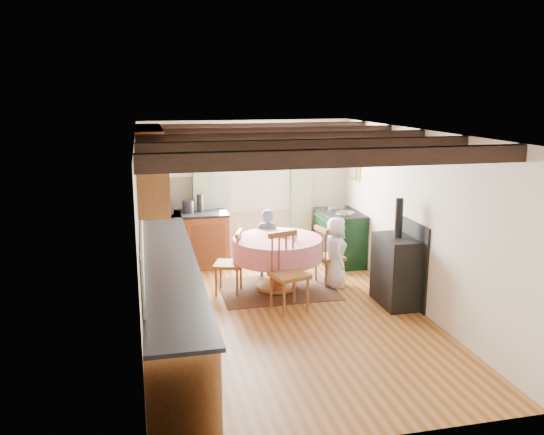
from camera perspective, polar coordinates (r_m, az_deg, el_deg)
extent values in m
cube|color=#A56734|center=(7.53, 1.38, -9.90)|extent=(3.60, 5.50, 0.00)
cube|color=white|center=(6.96, 1.49, 8.65)|extent=(3.60, 5.50, 0.00)
cube|color=silver|center=(9.78, -2.56, 2.75)|extent=(3.60, 0.00, 2.40)
cube|color=silver|center=(4.66, 9.94, -8.84)|extent=(3.60, 0.00, 2.40)
cube|color=silver|center=(6.94, -13.13, -1.76)|extent=(0.00, 5.50, 2.40)
cube|color=silver|center=(7.78, 14.38, -0.25)|extent=(0.00, 5.50, 2.40)
cube|color=black|center=(5.07, 7.14, 5.98)|extent=(3.60, 0.16, 0.16)
cube|color=black|center=(6.01, 3.87, 7.11)|extent=(3.60, 0.16, 0.16)
cube|color=black|center=(6.97, 1.49, 7.91)|extent=(3.60, 0.16, 0.16)
cube|color=black|center=(7.94, -0.33, 8.51)|extent=(3.60, 0.16, 0.16)
cube|color=black|center=(8.92, -1.75, 8.97)|extent=(3.60, 0.16, 0.16)
cube|color=beige|center=(7.23, -12.98, -1.16)|extent=(0.02, 4.50, 0.55)
cube|color=beige|center=(9.64, -8.40, 2.47)|extent=(1.40, 0.02, 0.55)
cube|color=#A45A29|center=(7.17, -10.40, -7.53)|extent=(0.60, 5.30, 0.88)
cube|color=#A45A29|center=(9.53, -8.41, -2.34)|extent=(1.30, 0.60, 0.88)
cube|color=black|center=(7.02, -10.39, -4.00)|extent=(0.64, 5.30, 0.04)
cube|color=black|center=(9.40, -8.49, 0.34)|extent=(1.30, 0.64, 0.04)
cube|color=#A45A29|center=(7.98, -12.19, 5.65)|extent=(0.34, 1.80, 0.90)
cube|color=#A45A29|center=(6.51, -11.94, 3.65)|extent=(0.34, 0.90, 0.70)
cube|color=white|center=(9.72, -1.98, 5.08)|extent=(1.34, 0.03, 1.54)
cube|color=white|center=(9.73, -1.99, 5.08)|extent=(1.20, 0.01, 1.40)
cube|color=beige|center=(9.60, -6.85, 1.87)|extent=(0.35, 0.10, 2.10)
cube|color=beige|center=(9.92, 2.96, 2.29)|extent=(0.35, 0.10, 2.10)
cylinder|color=black|center=(9.58, -1.91, 8.57)|extent=(2.00, 0.03, 0.03)
cube|color=gold|center=(9.76, 8.23, 5.57)|extent=(0.04, 0.50, 0.60)
cylinder|color=silver|center=(9.92, 3.45, 5.80)|extent=(0.30, 0.02, 0.30)
cube|color=brown|center=(8.48, 0.54, -7.19)|extent=(1.68, 1.30, 0.01)
imported|color=#445D66|center=(8.88, -0.48, -2.59)|extent=(0.46, 0.36, 1.10)
imported|color=silver|center=(8.50, 6.41, -3.49)|extent=(0.41, 0.56, 1.06)
imported|color=silver|center=(8.34, 0.94, -1.74)|extent=(0.27, 0.27, 0.05)
imported|color=silver|center=(8.29, 1.34, -1.79)|extent=(0.20, 0.20, 0.06)
imported|color=silver|center=(8.09, 2.33, -2.06)|extent=(0.13, 0.13, 0.09)
cylinder|color=#262628|center=(9.31, -10.32, 1.02)|extent=(0.14, 0.14, 0.23)
cylinder|color=#262628|center=(9.36, -8.44, 1.07)|extent=(0.19, 0.19, 0.21)
cylinder|color=#262628|center=(9.43, -7.26, 1.46)|extent=(0.11, 0.11, 0.30)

